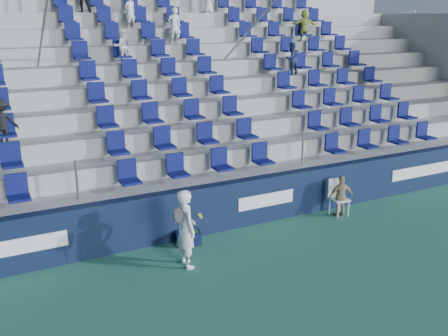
# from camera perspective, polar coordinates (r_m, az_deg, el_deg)

# --- Properties ---
(ground) EXTENTS (70.00, 70.00, 0.00)m
(ground) POSITION_cam_1_polar(r_m,az_deg,el_deg) (9.93, 6.53, -13.83)
(ground) COLOR #317458
(ground) RESTS_ON ground
(sponsor_wall) EXTENTS (24.00, 0.32, 1.20)m
(sponsor_wall) POSITION_cam_1_polar(r_m,az_deg,el_deg) (12.14, -1.59, -4.67)
(sponsor_wall) COLOR #0E1834
(sponsor_wall) RESTS_ON ground
(grandstand) EXTENTS (24.00, 8.17, 6.63)m
(grandstand) POSITION_cam_1_polar(r_m,az_deg,el_deg) (16.31, -9.45, 6.31)
(grandstand) COLOR #A6A6A1
(grandstand) RESTS_ON ground
(tennis_player) EXTENTS (0.69, 0.65, 1.70)m
(tennis_player) POSITION_cam_1_polar(r_m,az_deg,el_deg) (10.45, -4.35, -6.90)
(tennis_player) COLOR white
(tennis_player) RESTS_ON ground
(line_judge_chair) EXTENTS (0.48, 0.49, 0.98)m
(line_judge_chair) POSITION_cam_1_polar(r_m,az_deg,el_deg) (13.56, 12.83, -2.94)
(line_judge_chair) COLOR white
(line_judge_chair) RESTS_ON ground
(line_judge) EXTENTS (0.70, 0.45, 1.11)m
(line_judge) POSITION_cam_1_polar(r_m,az_deg,el_deg) (13.46, 13.24, -3.14)
(line_judge) COLOR tan
(line_judge) RESTS_ON ground
(ball_bin) EXTENTS (0.63, 0.49, 0.31)m
(ball_bin) POSITION_cam_1_polar(r_m,az_deg,el_deg) (11.69, -4.11, -7.88)
(ball_bin) COLOR #0E1234
(ball_bin) RESTS_ON ground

